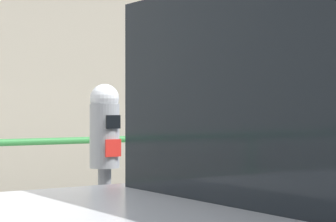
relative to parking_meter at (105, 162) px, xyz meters
The scene contains 2 objects.
parking_meter is the anchor object (origin of this frame).
pedestrian_at_meter 0.62m from the parking_meter, ahead, with size 0.62×0.43×1.71m.
Camera 1 is at (-1.62, -2.63, 1.40)m, focal length 72.83 mm.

